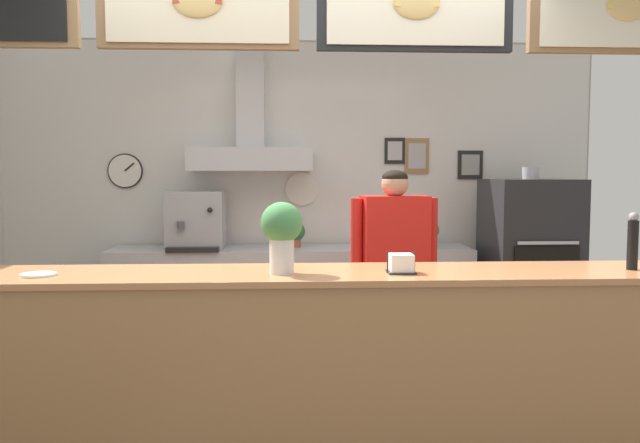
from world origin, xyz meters
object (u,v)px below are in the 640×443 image
object	(u,v)px
potted_sage	(429,233)
condiment_plate	(38,275)
napkin_holder	(401,264)
basil_vase	(282,233)
shop_worker	(394,278)
espresso_machine	(196,220)
pizza_oven	(529,267)
pepper_grinder	(633,241)
potted_oregano	(294,233)

from	to	relation	value
potted_sage	condiment_plate	distance (m)	3.36
napkin_holder	basil_vase	world-z (taller)	basil_vase
shop_worker	espresso_machine	world-z (taller)	shop_worker
pizza_oven	potted_sage	xyz separation A→B (m)	(-0.80, 0.22, 0.27)
pizza_oven	basil_vase	bearing A→B (deg)	-134.32
shop_worker	condiment_plate	size ratio (longest dim) A/B	9.18
napkin_holder	pepper_grinder	bearing A→B (deg)	1.97
pizza_oven	condiment_plate	world-z (taller)	pizza_oven
potted_sage	potted_oregano	distance (m)	1.17
napkin_holder	basil_vase	bearing A→B (deg)	178.96
shop_worker	pepper_grinder	world-z (taller)	shop_worker
basil_vase	pepper_grinder	distance (m)	1.78
espresso_machine	napkin_holder	distance (m)	2.70
potted_oregano	basil_vase	size ratio (longest dim) A/B	0.64
shop_worker	potted_sage	distance (m)	1.32
potted_oregano	napkin_holder	bearing A→B (deg)	-78.28
shop_worker	condiment_plate	distance (m)	2.23
pizza_oven	napkin_holder	bearing A→B (deg)	-124.77
napkin_holder	pepper_grinder	size ratio (longest dim) A/B	0.48
pizza_oven	pepper_grinder	xyz separation A→B (m)	(-0.27, -2.08, 0.44)
shop_worker	potted_oregano	xyz separation A→B (m)	(-0.66, 1.27, 0.19)
shop_worker	potted_sage	xyz separation A→B (m)	(0.51, 1.20, 0.19)
pizza_oven	potted_oregano	xyz separation A→B (m)	(-1.97, 0.28, 0.27)
pizza_oven	shop_worker	xyz separation A→B (m)	(-1.31, -0.98, 0.08)
potted_sage	potted_oregano	world-z (taller)	potted_sage
shop_worker	potted_sage	world-z (taller)	shop_worker
pepper_grinder	napkin_holder	bearing A→B (deg)	-178.03
pizza_oven	basil_vase	xyz separation A→B (m)	(-2.06, -2.11, 0.50)
napkin_holder	pizza_oven	bearing A→B (deg)	55.23
potted_oregano	basil_vase	bearing A→B (deg)	-92.14
espresso_machine	condiment_plate	xyz separation A→B (m)	(-0.43, -2.34, -0.08)
shop_worker	napkin_holder	size ratio (longest dim) A/B	10.94
pizza_oven	pepper_grinder	distance (m)	2.14
napkin_holder	basil_vase	distance (m)	0.61
potted_sage	condiment_plate	xyz separation A→B (m)	(-2.42, -2.33, 0.03)
condiment_plate	pepper_grinder	xyz separation A→B (m)	(2.95, 0.03, 0.14)
pepper_grinder	pizza_oven	bearing A→B (deg)	82.47
espresso_machine	potted_sage	world-z (taller)	espresso_machine
condiment_plate	espresso_machine	bearing A→B (deg)	79.64
potted_sage	pizza_oven	bearing A→B (deg)	-15.19
potted_oregano	napkin_holder	distance (m)	2.45
potted_sage	napkin_holder	world-z (taller)	napkin_holder
pizza_oven	condiment_plate	xyz separation A→B (m)	(-3.22, -2.11, 0.30)
pizza_oven	condiment_plate	distance (m)	3.86
pizza_oven	condiment_plate	size ratio (longest dim) A/B	9.35
condiment_plate	pepper_grinder	size ratio (longest dim) A/B	0.57
napkin_holder	condiment_plate	xyz separation A→B (m)	(-1.75, 0.01, -0.04)
napkin_holder	pepper_grinder	distance (m)	1.20
shop_worker	espresso_machine	bearing A→B (deg)	-45.62
pizza_oven	pepper_grinder	size ratio (longest dim) A/B	5.35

